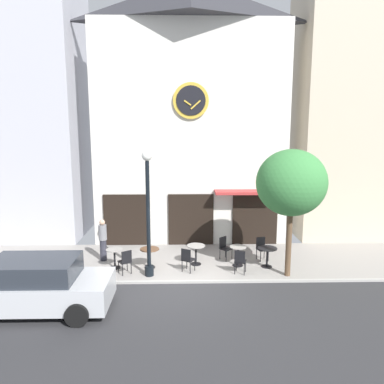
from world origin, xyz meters
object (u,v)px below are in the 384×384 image
(street_tree, at_px, (291,183))
(cafe_table_near_curb, at_px, (267,253))
(cafe_chair_by_entrance, at_px, (224,246))
(cafe_table_rightmost, at_px, (150,254))
(street_lamp, at_px, (148,214))
(cafe_table_center, at_px, (115,256))
(pedestrian_grey, at_px, (103,239))
(parked_car_silver, at_px, (35,286))
(cafe_table_near_door, at_px, (238,253))
(cafe_chair_mid_row, at_px, (126,260))
(cafe_chair_corner, at_px, (262,247))
(cafe_table_center_right, at_px, (196,251))
(cafe_chair_outer, at_px, (187,258))
(cafe_chair_under_awning, at_px, (240,260))

(street_tree, relative_size, cafe_table_near_curb, 6.00)
(cafe_table_near_curb, bearing_deg, cafe_chair_by_entrance, 149.20)
(cafe_table_rightmost, height_order, cafe_chair_by_entrance, cafe_chair_by_entrance)
(street_lamp, distance_m, cafe_table_center, 2.35)
(pedestrian_grey, relative_size, parked_car_silver, 0.39)
(cafe_table_near_door, xyz_separation_m, cafe_chair_mid_row, (-4.15, -0.75, 0.02))
(cafe_table_rightmost, distance_m, cafe_table_near_curb, 4.43)
(street_lamp, height_order, cafe_table_center, street_lamp)
(cafe_table_near_curb, bearing_deg, cafe_chair_corner, 92.92)
(cafe_chair_by_entrance, height_order, cafe_chair_corner, same)
(street_tree, height_order, cafe_table_center_right, street_tree)
(cafe_table_center_right, bearing_deg, cafe_chair_mid_row, -160.24)
(cafe_chair_outer, bearing_deg, cafe_chair_by_entrance, 41.71)
(street_tree, relative_size, cafe_chair_by_entrance, 5.01)
(parked_car_silver, bearing_deg, cafe_chair_by_entrance, 35.18)
(cafe_table_rightmost, xyz_separation_m, cafe_chair_mid_row, (-0.81, -0.62, -0.00))
(street_lamp, xyz_separation_m, parked_car_silver, (-3.03, -2.53, -1.50))
(street_lamp, xyz_separation_m, cafe_table_center, (-1.36, 0.74, -1.77))
(cafe_table_center_right, bearing_deg, cafe_chair_corner, 10.49)
(cafe_table_center, bearing_deg, cafe_chair_by_entrance, 11.96)
(cafe_chair_by_entrance, relative_size, pedestrian_grey, 0.54)
(street_tree, bearing_deg, street_lamp, 178.75)
(cafe_table_center_right, distance_m, parked_car_silver, 5.94)
(cafe_chair_corner, distance_m, pedestrian_grey, 6.31)
(cafe_table_center, xyz_separation_m, parked_car_silver, (-1.67, -3.26, 0.27))
(cafe_chair_mid_row, relative_size, cafe_chair_under_awning, 1.00)
(cafe_chair_corner, distance_m, cafe_chair_outer, 3.23)
(cafe_table_near_door, relative_size, parked_car_silver, 0.18)
(cafe_table_center_right, relative_size, cafe_table_near_curb, 1.02)
(cafe_chair_corner, xyz_separation_m, cafe_chair_outer, (-2.98, -1.25, 0.00))
(cafe_table_near_curb, height_order, cafe_chair_by_entrance, cafe_chair_by_entrance)
(cafe_table_center_right, height_order, pedestrian_grey, pedestrian_grey)
(street_lamp, bearing_deg, parked_car_silver, -140.21)
(cafe_table_near_door, distance_m, cafe_chair_by_entrance, 0.87)
(cafe_chair_outer, bearing_deg, cafe_chair_mid_row, -175.96)
(parked_car_silver, bearing_deg, cafe_table_center_right, 37.09)
(cafe_chair_outer, bearing_deg, street_tree, -6.37)
(cafe_chair_outer, bearing_deg, cafe_table_center_right, 66.00)
(cafe_table_near_curb, bearing_deg, cafe_chair_outer, -171.79)
(cafe_chair_mid_row, bearing_deg, cafe_table_near_door, 10.17)
(cafe_table_near_curb, bearing_deg, cafe_chair_under_awning, -149.58)
(street_lamp, height_order, cafe_table_near_door, street_lamp)
(cafe_table_center, distance_m, cafe_table_center_right, 3.08)
(street_lamp, distance_m, cafe_table_near_curb, 4.77)
(parked_car_silver, bearing_deg, cafe_chair_under_awning, 22.40)
(cafe_table_near_curb, bearing_deg, cafe_table_near_door, 171.97)
(cafe_chair_by_entrance, bearing_deg, parked_car_silver, -144.82)
(cafe_chair_by_entrance, xyz_separation_m, cafe_chair_corner, (1.48, -0.09, 0.00))
(cafe_chair_mid_row, height_order, parked_car_silver, parked_car_silver)
(cafe_table_center, distance_m, cafe_chair_mid_row, 0.79)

